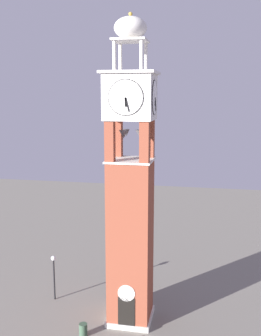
{
  "coord_description": "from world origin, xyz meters",
  "views": [
    {
      "loc": [
        4.7,
        -23.75,
        14.79
      ],
      "look_at": [
        0.0,
        0.0,
        10.34
      ],
      "focal_mm": 42.03,
      "sensor_mm": 36.0,
      "label": 1
    }
  ],
  "objects": [
    {
      "name": "lamp_post",
      "position": [
        -5.99,
        1.45,
        2.39
      ],
      "size": [
        0.36,
        0.36,
        3.39
      ],
      "color": "black",
      "rests_on": "ground"
    },
    {
      "name": "ground",
      "position": [
        0.0,
        0.0,
        0.0
      ],
      "size": [
        80.0,
        80.0,
        0.0
      ],
      "primitive_type": "plane",
      "color": "gray"
    },
    {
      "name": "clock_tower",
      "position": [
        0.0,
        -0.0,
        8.33
      ],
      "size": [
        3.26,
        3.26,
        19.62
      ],
      "color": "brown",
      "rests_on": "ground"
    },
    {
      "name": "trash_bin",
      "position": [
        -2.53,
        -2.44,
        0.4
      ],
      "size": [
        0.52,
        0.52,
        0.8
      ],
      "primitive_type": "cylinder",
      "color": "#38513D",
      "rests_on": "ground"
    }
  ]
}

